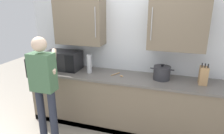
% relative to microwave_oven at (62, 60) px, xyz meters
% --- Properties ---
extents(back_wall_tiled, '(3.50, 0.44, 2.87)m').
position_rel_microwave_oven_xyz_m(back_wall_tiled, '(1.09, 0.26, 0.46)').
color(back_wall_tiled, silver).
rests_on(back_wall_tiled, ground_plane).
extents(counter_unit, '(3.10, 0.62, 0.90)m').
position_rel_microwave_oven_xyz_m(counter_unit, '(1.09, -0.03, -0.61)').
color(counter_unit, '#756651').
rests_on(counter_unit, ground_plane).
extents(microwave_oven, '(0.60, 0.76, 0.32)m').
position_rel_microwave_oven_xyz_m(microwave_oven, '(0.00, 0.00, 0.00)').
color(microwave_oven, black).
rests_on(microwave_oven, counter_unit).
extents(stock_pot, '(0.35, 0.26, 0.24)m').
position_rel_microwave_oven_xyz_m(stock_pot, '(1.70, 0.01, -0.06)').
color(stock_pot, '#2D2D33').
rests_on(stock_pot, counter_unit).
extents(wooden_spoon, '(0.21, 0.19, 0.02)m').
position_rel_microwave_oven_xyz_m(wooden_spoon, '(1.03, -0.03, -0.15)').
color(wooden_spoon, tan).
rests_on(wooden_spoon, counter_unit).
extents(knife_block, '(0.11, 0.15, 0.32)m').
position_rel_microwave_oven_xyz_m(knife_block, '(2.27, -0.00, -0.03)').
color(knife_block, tan).
rests_on(knife_block, counter_unit).
extents(thermos_flask, '(0.08, 0.08, 0.30)m').
position_rel_microwave_oven_xyz_m(thermos_flask, '(0.53, -0.04, -0.01)').
color(thermos_flask, '#B7BABF').
rests_on(thermos_flask, counter_unit).
extents(person_figure, '(0.44, 0.56, 1.59)m').
position_rel_microwave_oven_xyz_m(person_figure, '(0.15, -0.73, -0.11)').
color(person_figure, '#282D3D').
rests_on(person_figure, ground_plane).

